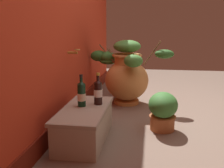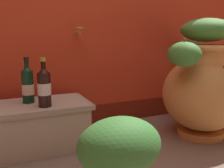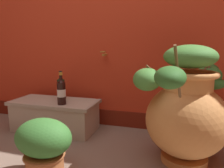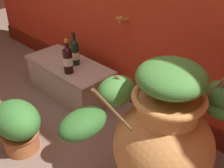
# 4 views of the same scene
# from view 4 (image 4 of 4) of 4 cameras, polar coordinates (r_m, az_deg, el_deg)

# --- Properties ---
(terracotta_urn) EXTENTS (0.65, 1.09, 0.82)m
(terracotta_urn) POSITION_cam_4_polar(r_m,az_deg,el_deg) (1.57, 10.94, -9.78)
(terracotta_urn) COLOR #D68E4C
(terracotta_urn) RESTS_ON ground_plane
(stone_ledge) EXTENTS (0.83, 0.38, 0.29)m
(stone_ledge) POSITION_cam_4_polar(r_m,az_deg,el_deg) (2.54, -8.63, 1.48)
(stone_ledge) COLOR #B2A893
(stone_ledge) RESTS_ON ground_plane
(wine_bottle_left) EXTENTS (0.07, 0.07, 0.29)m
(wine_bottle_left) POSITION_cam_4_polar(r_m,az_deg,el_deg) (2.40, -7.58, 6.56)
(wine_bottle_left) COLOR black
(wine_bottle_left) RESTS_ON stone_ledge
(wine_bottle_middle) EXTENTS (0.08, 0.08, 0.29)m
(wine_bottle_middle) POSITION_cam_4_polar(r_m,az_deg,el_deg) (2.27, -8.97, 5.06)
(wine_bottle_middle) COLOR black
(wine_bottle_middle) RESTS_ON stone_ledge
(potted_shrub) EXTENTS (0.37, 0.28, 0.37)m
(potted_shrub) POSITION_cam_4_polar(r_m,az_deg,el_deg) (1.99, -18.56, -7.93)
(potted_shrub) COLOR #B26638
(potted_shrub) RESTS_ON ground_plane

